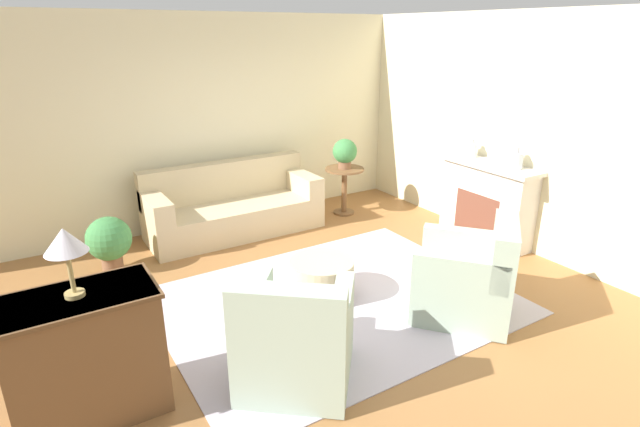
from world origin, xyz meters
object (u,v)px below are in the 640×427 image
side_table (344,183)px  vase_mantel_near (470,150)px  armchair_left (295,341)px  vase_mantel_far (514,160)px  ottoman_table (322,273)px  dresser (87,356)px  table_lamp (65,243)px  armchair_right (469,280)px  potted_plant_floor (109,240)px  potted_plant_on_side_table (345,152)px  couch (233,208)px

side_table → vase_mantel_near: (0.96, -1.44, 0.66)m
armchair_left → vase_mantel_far: bearing=13.7°
ottoman_table → dresser: (-2.24, -0.56, 0.23)m
armchair_left → table_lamp: size_ratio=2.50×
armchair_left → armchair_right: same height
ottoman_table → side_table: 2.53m
dresser → vase_mantel_near: 4.97m
vase_mantel_far → armchair_right: bearing=-151.9°
armchair_left → table_lamp: 1.73m
ottoman_table → potted_plant_floor: (-1.70, 1.74, 0.11)m
armchair_right → vase_mantel_far: bearing=28.1°
vase_mantel_far → side_table: bearing=114.5°
armchair_left → side_table: (2.47, 2.95, 0.11)m
potted_plant_on_side_table → table_lamp: size_ratio=0.90×
dresser → table_lamp: size_ratio=2.11×
armchair_right → side_table: size_ratio=1.71×
vase_mantel_near → vase_mantel_far: (0.00, -0.67, 0.00)m
ottoman_table → dresser: bearing=-165.9°
couch → dresser: size_ratio=2.28×
armchair_right → vase_mantel_near: (1.57, 1.51, 0.76)m
ottoman_table → vase_mantel_far: vase_mantel_far is taller
side_table → potted_plant_floor: 3.31m
vase_mantel_far → table_lamp: table_lamp is taller
armchair_right → table_lamp: table_lamp is taller
armchair_right → vase_mantel_near: vase_mantel_near is taller
couch → potted_plant_floor: couch is taller
armchair_left → table_lamp: table_lamp is taller
potted_plant_on_side_table → potted_plant_floor: potted_plant_on_side_table is taller
side_table → potted_plant_on_side_table: potted_plant_on_side_table is taller
ottoman_table → armchair_right: bearing=-45.4°
side_table → dresser: size_ratio=0.69×
couch → ottoman_table: 2.14m
armchair_right → dresser: bearing=172.2°
vase_mantel_near → ottoman_table: bearing=-168.9°
dresser → ottoman_table: bearing=14.1°
armchair_left → ottoman_table: size_ratio=1.81×
vase_mantel_near → armchair_left: bearing=-156.2°
vase_mantel_far → potted_plant_on_side_table: 2.33m
couch → armchair_right: 3.32m
vase_mantel_far → ottoman_table: bearing=176.2°
vase_mantel_near → potted_plant_on_side_table: (-0.96, 1.44, -0.20)m
vase_mantel_near → table_lamp: bearing=-167.5°
armchair_left → vase_mantel_near: vase_mantel_near is taller
couch → vase_mantel_far: 3.59m
side_table → vase_mantel_far: (0.96, -2.11, 0.66)m
vase_mantel_near → potted_plant_on_side_table: vase_mantel_near is taller
potted_plant_floor → armchair_right: bearing=-45.6°
couch → potted_plant_on_side_table: 1.78m
side_table → armchair_left: bearing=-129.9°
couch → table_lamp: bearing=-128.9°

